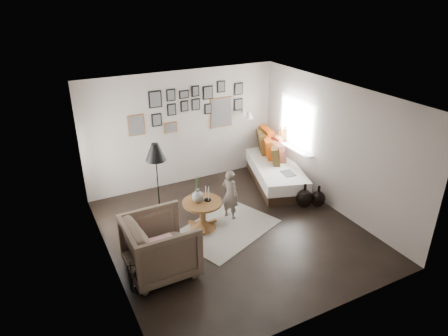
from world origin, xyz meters
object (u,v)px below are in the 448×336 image
vase (198,194)px  magazine_basket (140,276)px  child (230,195)px  pedestal_table (203,216)px  daybed (273,168)px  floor_lamp (156,155)px  armchair (161,246)px  demijohn_small (318,199)px  demijohn_large (304,198)px

vase → magazine_basket: 1.86m
vase → child: size_ratio=0.51×
pedestal_table → child: child is taller
daybed → floor_lamp: bearing=-153.9°
pedestal_table → armchair: armchair is taller
demijohn_small → floor_lamp: bearing=162.5°
vase → floor_lamp: floor_lamp is taller
armchair → demijohn_small: armchair is taller
demijohn_large → child: 1.63m
magazine_basket → demijohn_large: bearing=11.9°
pedestal_table → demijohn_large: size_ratio=1.41×
daybed → armchair: bearing=-133.2°
demijohn_small → vase: bearing=171.6°
vase → armchair: size_ratio=0.49×
daybed → armchair: size_ratio=2.22×
daybed → vase: bearing=-138.7°
magazine_basket → demijohn_large: 3.81m
demijohn_large → demijohn_small: (0.27, -0.12, -0.02)m
armchair → magazine_basket: armchair is taller
vase → floor_lamp: 1.05m
magazine_basket → child: 2.47m
vase → daybed: size_ratio=0.22×
pedestal_table → child: size_ratio=0.72×
daybed → demijohn_large: size_ratio=4.50×
demijohn_large → demijohn_small: size_ratio=1.10×
demijohn_large → child: size_ratio=0.51×
magazine_basket → demijohn_small: (4.00, 0.67, -0.02)m
magazine_basket → child: size_ratio=0.40×
vase → child: bearing=7.0°
vase → pedestal_table: bearing=-14.0°
vase → demijohn_large: 2.36m
vase → armchair: vase is taller
floor_lamp → child: size_ratio=1.59×
vase → demijohn_small: bearing=-8.4°
child → floor_lamp: bearing=41.1°
armchair → floor_lamp: size_ratio=0.65×
armchair → child: size_ratio=1.04×
demijohn_large → child: child is taller
floor_lamp → pedestal_table: bearing=-44.6°
floor_lamp → demijohn_small: size_ratio=3.41×
floor_lamp → demijohn_small: (3.11, -0.98, -1.23)m
armchair → magazine_basket: 0.54m
armchair → demijohn_small: (3.58, 0.47, -0.31)m
demijohn_large → daybed: bearing=86.8°
magazine_basket → child: bearing=27.7°
pedestal_table → daybed: daybed is taller
vase → daybed: bearing=23.5°
vase → demijohn_large: size_ratio=1.00×
armchair → vase: bearing=-51.0°
pedestal_table → child: bearing=9.6°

